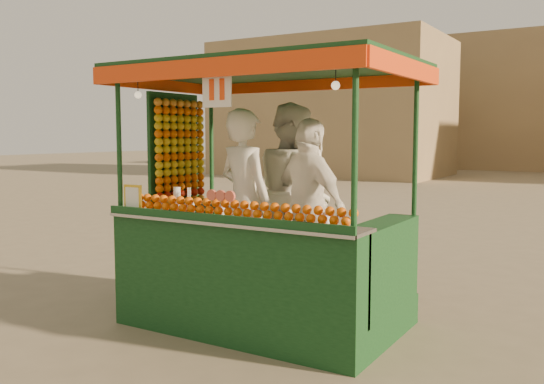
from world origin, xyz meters
The scene contains 7 objects.
ground centered at (0.00, 0.00, 0.00)m, with size 90.00×90.00×0.00m, color #6F644F.
building_left centered at (-9.00, 20.00, 3.00)m, with size 10.00×6.00×6.00m, color #9C8158.
building_center centered at (-2.00, 30.00, 3.50)m, with size 14.00×7.00×7.00m, color #9C8158.
juice_cart centered at (-0.23, -0.12, 0.80)m, with size 2.72×1.76×2.47m.
vendor_left centered at (-0.39, -0.04, 1.18)m, with size 0.74×0.59×1.78m.
vendor_middle centered at (-0.20, 0.58, 1.22)m, with size 1.14×1.13×1.86m.
vendor_right centered at (0.18, 0.21, 1.13)m, with size 1.07×0.79×1.69m.
Camera 1 is at (2.75, -4.73, 1.82)m, focal length 38.89 mm.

